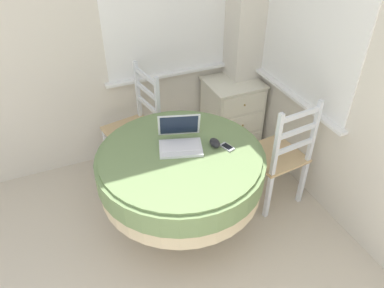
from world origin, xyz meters
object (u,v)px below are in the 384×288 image
at_px(cell_phone, 227,147).
at_px(corner_cabinet, 232,113).
at_px(dining_chair_near_right_window, 279,156).
at_px(round_dining_table, 181,169).
at_px(computer_mouse, 215,143).
at_px(dining_chair_near_back_window, 136,128).
at_px(laptop, 180,140).

bearing_deg(cell_phone, corner_cabinet, 58.94).
xyz_separation_m(dining_chair_near_right_window, corner_cabinet, (0.06, 0.88, -0.12)).
xyz_separation_m(round_dining_table, computer_mouse, (0.25, -0.02, 0.16)).
xyz_separation_m(dining_chair_near_back_window, corner_cabinet, (0.97, 0.04, -0.12)).
height_order(round_dining_table, cell_phone, cell_phone).
distance_m(computer_mouse, cell_phone, 0.09).
distance_m(dining_chair_near_back_window, corner_cabinet, 0.98).
bearing_deg(corner_cabinet, dining_chair_near_back_window, -177.42).
bearing_deg(corner_cabinet, computer_mouse, -125.65).
bearing_deg(dining_chair_near_right_window, computer_mouse, -179.61).
bearing_deg(laptop, corner_cabinet, 42.51).
bearing_deg(round_dining_table, cell_phone, -12.10).
relative_size(dining_chair_near_back_window, corner_cabinet, 1.43).
distance_m(computer_mouse, corner_cabinet, 1.16).
relative_size(round_dining_table, dining_chair_near_back_window, 1.19).
bearing_deg(round_dining_table, computer_mouse, -4.29).
bearing_deg(dining_chair_near_right_window, cell_phone, -173.92).
xyz_separation_m(round_dining_table, dining_chair_near_back_window, (-0.09, 0.82, -0.13)).
height_order(round_dining_table, laptop, laptop).
bearing_deg(cell_phone, dining_chair_near_back_window, 115.04).
height_order(laptop, dining_chair_near_right_window, dining_chair_near_right_window).
bearing_deg(laptop, computer_mouse, -25.62).
bearing_deg(dining_chair_near_right_window, corner_cabinet, 86.40).
relative_size(round_dining_table, computer_mouse, 11.36).
distance_m(dining_chair_near_back_window, dining_chair_near_right_window, 1.24).
bearing_deg(cell_phone, dining_chair_near_right_window, 6.08).
relative_size(computer_mouse, cell_phone, 0.90).
height_order(laptop, dining_chair_near_back_window, dining_chair_near_back_window).
bearing_deg(corner_cabinet, laptop, -137.49).
distance_m(round_dining_table, dining_chair_near_back_window, 0.83).
distance_m(cell_phone, dining_chair_near_right_window, 0.58).
xyz_separation_m(computer_mouse, corner_cabinet, (0.63, 0.88, -0.41)).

